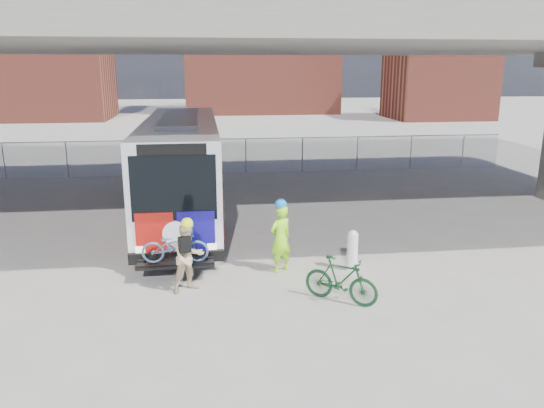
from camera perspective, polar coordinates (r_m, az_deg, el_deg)
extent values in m
plane|color=#9E9991|center=(16.33, -2.84, -4.86)|extent=(160.00, 160.00, 0.00)
cube|color=silver|center=(20.07, -9.66, 4.37)|extent=(2.55, 12.00, 3.20)
cube|color=black|center=(20.47, -9.69, 6.38)|extent=(2.61, 11.00, 1.28)
cube|color=black|center=(14.17, -10.53, 1.71)|extent=(2.24, 0.12, 1.76)
cube|color=black|center=(13.98, -10.73, 5.80)|extent=(1.78, 0.12, 0.30)
cube|color=black|center=(14.60, -10.21, -5.61)|extent=(2.55, 0.20, 0.30)
cube|color=#9D110C|center=(14.46, -12.50, -3.20)|extent=(1.00, 0.08, 1.20)
cube|color=navy|center=(14.40, -8.14, -3.07)|extent=(1.00, 0.08, 1.20)
cylinder|color=silver|center=(14.40, -10.33, -3.16)|extent=(0.70, 0.06, 0.70)
cube|color=gray|center=(19.85, -9.87, 9.12)|extent=(1.28, 7.20, 0.14)
cube|color=black|center=(14.13, -10.30, -6.30)|extent=(2.00, 0.70, 0.06)
cylinder|color=black|center=(16.24, -14.05, -3.55)|extent=(0.30, 1.00, 1.00)
cylinder|color=black|center=(16.13, -5.86, -3.31)|extent=(0.30, 1.00, 1.00)
cylinder|color=black|center=(24.53, -11.89, 2.64)|extent=(0.30, 1.00, 1.00)
cylinder|color=black|center=(24.46, -6.48, 2.83)|extent=(0.30, 1.00, 1.00)
cube|color=#9D110C|center=(16.61, -14.51, -0.30)|extent=(0.06, 2.60, 1.70)
cube|color=navy|center=(18.15, -13.92, 0.98)|extent=(0.06, 1.40, 1.70)
cube|color=#9D110C|center=(16.48, -5.48, -0.01)|extent=(0.06, 2.60, 1.70)
cube|color=navy|center=(18.04, -5.67, 1.26)|extent=(0.06, 1.40, 1.70)
imported|color=#436C95|center=(13.97, -10.39, -4.45)|extent=(1.74, 0.65, 0.90)
cube|color=#605E59|center=(19.45, -4.12, 18.42)|extent=(40.00, 16.00, 1.50)
cube|color=#605E59|center=(19.52, -4.16, 20.76)|extent=(40.00, 0.60, 0.80)
cylinder|color=gray|center=(28.56, -21.19, 4.44)|extent=(0.06, 0.06, 1.80)
cylinder|color=gray|center=(27.88, -13.16, 4.81)|extent=(0.06, 0.06, 1.80)
cylinder|color=gray|center=(27.76, -4.90, 5.10)|extent=(0.06, 0.06, 1.80)
cylinder|color=gray|center=(28.22, 3.28, 5.28)|extent=(0.06, 0.06, 1.80)
cylinder|color=gray|center=(29.22, 11.04, 5.36)|extent=(0.06, 0.06, 1.80)
cylinder|color=gray|center=(30.71, 18.18, 5.34)|extent=(0.06, 0.06, 1.80)
plane|color=gray|center=(27.76, -4.90, 5.10)|extent=(30.00, 0.00, 30.00)
cube|color=gray|center=(27.63, -4.94, 6.98)|extent=(30.00, 0.05, 0.04)
cube|color=brown|center=(62.66, -23.63, 12.96)|extent=(14.00, 10.00, 10.00)
cube|color=brown|center=(67.75, -1.39, 15.01)|extent=(18.00, 12.00, 12.00)
cube|color=brown|center=(60.84, 17.46, 12.54)|extent=(10.00, 8.00, 8.00)
cylinder|color=brown|center=(72.33, 5.03, 20.08)|extent=(2.20, 2.20, 25.00)
cylinder|color=silver|center=(14.72, 8.63, -5.19)|extent=(0.30, 0.30, 0.98)
sphere|color=silver|center=(14.57, 8.70, -3.37)|extent=(0.30, 0.30, 0.30)
imported|color=#98FF1A|center=(14.32, 0.93, -3.73)|extent=(0.81, 0.73, 1.86)
sphere|color=blue|center=(14.05, 0.95, -0.05)|extent=(0.32, 0.32, 0.32)
imported|color=#D3B187|center=(13.26, -8.98, -5.76)|extent=(1.05, 0.97, 1.72)
sphere|color=#E5FF1A|center=(12.98, -9.13, -2.10)|extent=(0.30, 0.30, 0.30)
cube|color=black|center=(12.96, -9.38, -4.32)|extent=(0.32, 0.27, 0.40)
imported|color=#133C1C|center=(12.71, 7.43, -8.11)|extent=(1.78, 1.51, 1.10)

